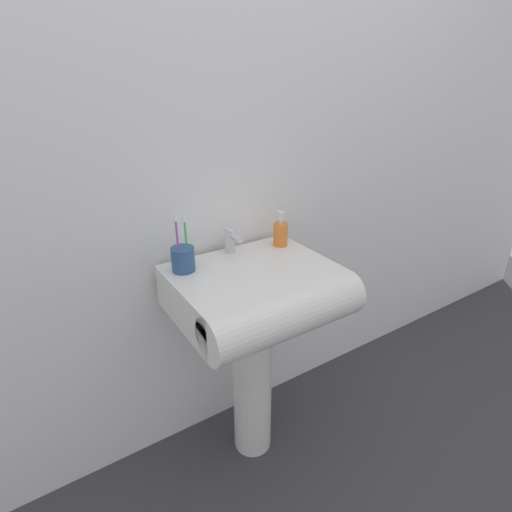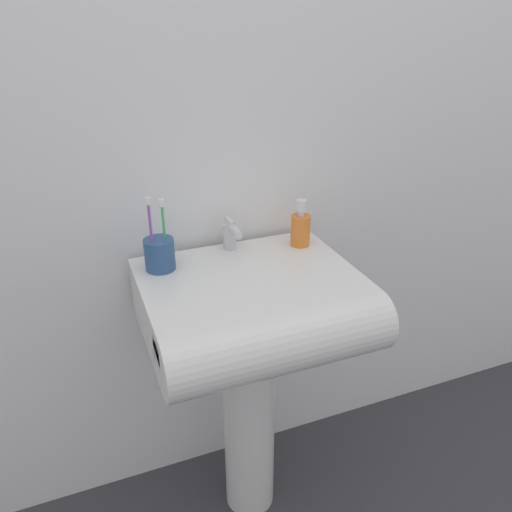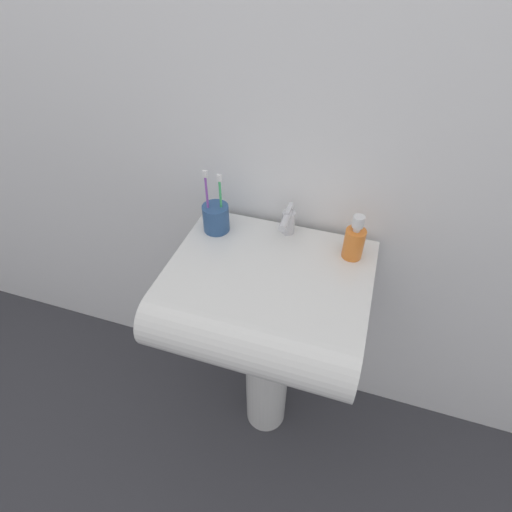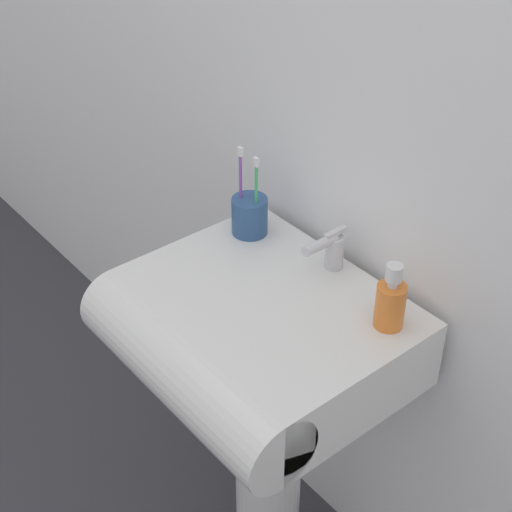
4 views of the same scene
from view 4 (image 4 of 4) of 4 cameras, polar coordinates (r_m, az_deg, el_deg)
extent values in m
cube|color=white|center=(1.55, 8.48, 10.91)|extent=(5.00, 0.05, 2.40)
cylinder|color=white|center=(1.93, 0.90, -14.80)|extent=(0.16, 0.16, 0.70)
cube|color=white|center=(1.63, 1.04, -5.11)|extent=(0.57, 0.41, 0.16)
cylinder|color=white|center=(1.53, -4.94, -8.27)|extent=(0.57, 0.16, 0.16)
cylinder|color=silver|center=(1.64, 5.72, 0.29)|extent=(0.04, 0.04, 0.07)
cylinder|color=silver|center=(1.60, 4.71, 0.83)|extent=(0.02, 0.08, 0.02)
cube|color=silver|center=(1.61, 5.82, 1.72)|extent=(0.01, 0.06, 0.01)
cylinder|color=#2D5184|center=(1.74, -0.47, 2.95)|extent=(0.08, 0.08, 0.09)
cylinder|color=purple|center=(1.72, -1.12, 4.76)|extent=(0.01, 0.01, 0.17)
cube|color=white|center=(1.67, -1.16, 7.60)|extent=(0.01, 0.01, 0.02)
cylinder|color=#3FB266|center=(1.70, 0.01, 4.22)|extent=(0.01, 0.01, 0.16)
cube|color=white|center=(1.66, 0.02, 6.85)|extent=(0.01, 0.01, 0.02)
cylinder|color=orange|center=(1.50, 9.72, -3.59)|extent=(0.06, 0.06, 0.09)
cylinder|color=silver|center=(1.47, 9.93, -1.97)|extent=(0.02, 0.02, 0.01)
cylinder|color=silver|center=(1.45, 10.02, -1.21)|extent=(0.03, 0.03, 0.03)
camera|label=1|loc=(1.67, -48.52, 11.55)|focal=28.00mm
camera|label=2|loc=(1.42, -49.78, 8.39)|focal=35.00mm
camera|label=3|loc=(0.76, -37.12, 12.70)|focal=28.00mm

